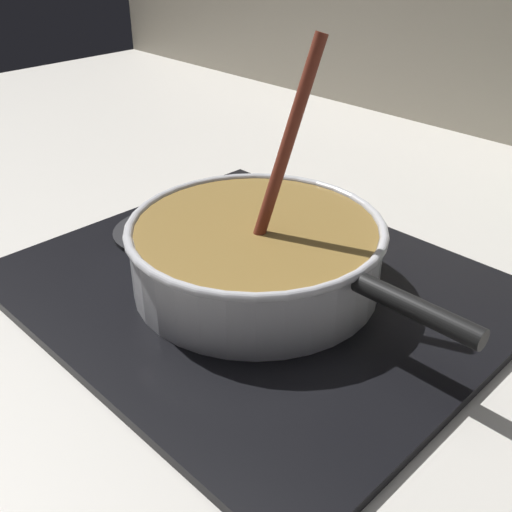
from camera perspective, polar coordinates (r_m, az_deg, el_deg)
ground at (r=0.78m, az=-7.33°, el=-4.08°), size 2.40×1.60×0.04m
hob_plate at (r=0.75m, az=0.00°, el=-2.96°), size 0.56×0.48×0.01m
burner_ring at (r=0.75m, az=0.00°, el=-2.32°), size 0.20×0.20×0.01m
spare_burner at (r=0.87m, az=-8.59°, el=2.26°), size 0.14×0.14×0.01m
cooking_pan at (r=0.73m, az=0.07°, el=0.33°), size 0.44×0.30×0.29m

